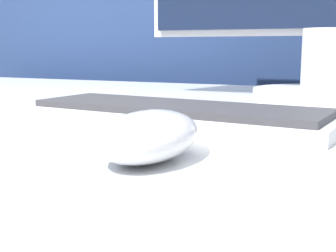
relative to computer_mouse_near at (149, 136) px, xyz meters
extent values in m
cube|color=navy|center=(-0.01, 0.91, -0.26)|extent=(5.00, 0.03, 1.04)
ellipsoid|color=silver|center=(0.00, 0.00, 0.00)|extent=(0.08, 0.13, 0.04)
cube|color=silver|center=(-0.05, 0.18, -0.01)|extent=(0.39, 0.17, 0.02)
cube|color=#38383D|center=(-0.05, 0.18, 0.00)|extent=(0.37, 0.15, 0.01)
cylinder|color=silver|center=(0.08, 0.51, -0.01)|extent=(0.24, 0.24, 0.02)
cylinder|color=silver|center=(0.08, 0.51, 0.05)|extent=(0.08, 0.08, 0.10)
camera|label=1|loc=(0.17, -0.34, 0.07)|focal=50.00mm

